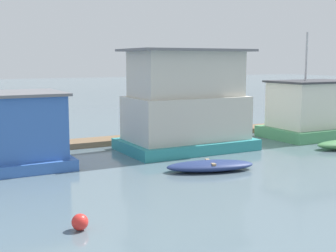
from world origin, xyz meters
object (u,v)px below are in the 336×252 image
(dinghy_navy, at_px, (210,166))
(houseboat_green, at_px, (312,111))
(houseboat_teal, at_px, (186,104))
(buoy_red, at_px, (80,222))

(dinghy_navy, bearing_deg, houseboat_green, 23.92)
(houseboat_teal, xyz_separation_m, houseboat_green, (8.71, -0.08, -0.76))
(houseboat_green, bearing_deg, houseboat_teal, 179.50)
(dinghy_navy, relative_size, buoy_red, 8.63)
(buoy_red, bearing_deg, houseboat_teal, 46.01)
(houseboat_green, height_order, dinghy_navy, houseboat_green)
(houseboat_teal, xyz_separation_m, dinghy_navy, (-1.50, -4.61, -2.13))
(houseboat_green, xyz_separation_m, dinghy_navy, (-10.22, -4.53, -1.37))
(houseboat_teal, distance_m, houseboat_green, 8.74)
(houseboat_green, height_order, buoy_red, houseboat_green)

